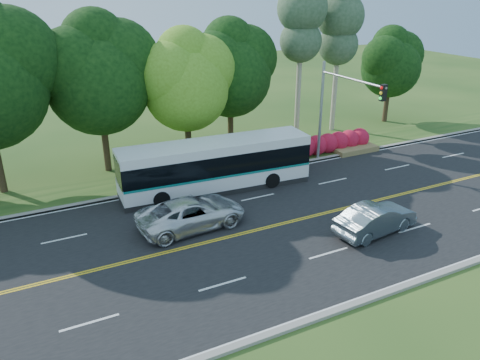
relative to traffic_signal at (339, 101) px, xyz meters
name	(u,v)px	position (x,y,z in m)	size (l,w,h in m)	color
ground	(297,220)	(-6.49, -5.40, -4.67)	(120.00, 120.00, 0.00)	#274918
road	(297,220)	(-6.49, -5.40, -4.66)	(60.00, 14.00, 0.02)	black
curb_north	(238,174)	(-6.49, 1.75, -4.60)	(60.00, 0.30, 0.15)	gray
curb_south	(392,291)	(-6.49, -12.55, -4.60)	(60.00, 0.30, 0.15)	gray
grass_verge	(226,166)	(-6.49, 3.60, -4.62)	(60.00, 4.00, 0.10)	#274918
lane_markings	(295,220)	(-6.59, -5.40, -4.65)	(57.60, 13.82, 0.00)	gold
tree_row	(133,67)	(-11.65, 6.73, 2.06)	(44.70, 9.10, 13.84)	black
bougainvillea_hedge	(319,145)	(0.69, 2.75, -3.95)	(9.50, 2.25, 1.50)	maroon
traffic_signal	(339,101)	(0.00, 0.00, 0.00)	(0.42, 6.10, 7.00)	#999BA1
transit_bus	(216,166)	(-8.73, 0.34, -3.14)	(11.82, 3.21, 3.06)	white
sedan	(376,219)	(-3.69, -8.30, -3.89)	(1.61, 4.63, 1.52)	slate
suv	(192,213)	(-11.81, -3.58, -3.86)	(2.62, 5.68, 1.58)	silver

